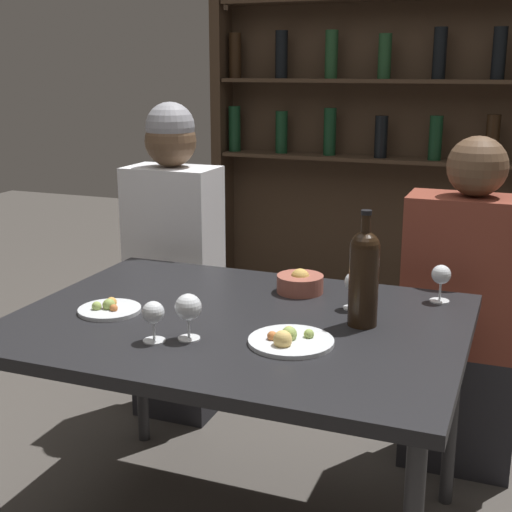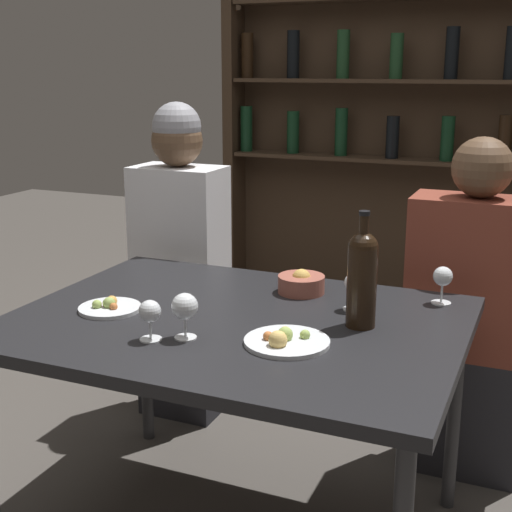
{
  "view_description": "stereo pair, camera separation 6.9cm",
  "coord_description": "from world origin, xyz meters",
  "px_view_note": "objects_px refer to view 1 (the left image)",
  "views": [
    {
      "loc": [
        0.75,
        -1.79,
        1.42
      ],
      "look_at": [
        0.0,
        0.14,
        0.87
      ],
      "focal_mm": 50.0,
      "sensor_mm": 36.0,
      "label": 1
    },
    {
      "loc": [
        0.81,
        -1.76,
        1.42
      ],
      "look_at": [
        0.0,
        0.14,
        0.87
      ],
      "focal_mm": 50.0,
      "sensor_mm": 36.0,
      "label": 2
    }
  ],
  "objects_px": {
    "food_plate_1": "(290,340)",
    "seated_person_right": "(465,319)",
    "wine_bottle": "(364,274)",
    "snack_bowl": "(300,283)",
    "seated_person_left": "(174,267)",
    "wine_glass_3": "(188,308)",
    "wine_glass_1": "(354,284)",
    "wine_glass_0": "(441,276)",
    "wine_glass_2": "(153,314)",
    "food_plate_0": "(109,309)"
  },
  "relations": [
    {
      "from": "food_plate_1",
      "to": "seated_person_left",
      "type": "distance_m",
      "value": 1.13
    },
    {
      "from": "wine_glass_1",
      "to": "seated_person_left",
      "type": "bearing_deg",
      "value": 150.53
    },
    {
      "from": "snack_bowl",
      "to": "seated_person_left",
      "type": "height_order",
      "value": "seated_person_left"
    },
    {
      "from": "wine_glass_2",
      "to": "snack_bowl",
      "type": "distance_m",
      "value": 0.59
    },
    {
      "from": "wine_glass_0",
      "to": "wine_glass_1",
      "type": "height_order",
      "value": "wine_glass_0"
    },
    {
      "from": "food_plate_1",
      "to": "seated_person_right",
      "type": "xyz_separation_m",
      "value": [
        0.38,
        0.82,
        -0.17
      ]
    },
    {
      "from": "food_plate_0",
      "to": "seated_person_right",
      "type": "xyz_separation_m",
      "value": [
        0.96,
        0.77,
        -0.17
      ]
    },
    {
      "from": "seated_person_right",
      "to": "seated_person_left",
      "type": "bearing_deg",
      "value": 180.0
    },
    {
      "from": "wine_glass_1",
      "to": "snack_bowl",
      "type": "relative_size",
      "value": 0.75
    },
    {
      "from": "wine_glass_1",
      "to": "food_plate_0",
      "type": "bearing_deg",
      "value": -156.5
    },
    {
      "from": "wine_glass_3",
      "to": "food_plate_1",
      "type": "distance_m",
      "value": 0.28
    },
    {
      "from": "wine_glass_1",
      "to": "wine_glass_0",
      "type": "bearing_deg",
      "value": 34.82
    },
    {
      "from": "snack_bowl",
      "to": "wine_glass_2",
      "type": "bearing_deg",
      "value": -112.83
    },
    {
      "from": "seated_person_left",
      "to": "wine_glass_3",
      "type": "bearing_deg",
      "value": -60.2
    },
    {
      "from": "wine_glass_1",
      "to": "wine_glass_2",
      "type": "relative_size",
      "value": 1.02
    },
    {
      "from": "wine_glass_2",
      "to": "food_plate_1",
      "type": "distance_m",
      "value": 0.36
    },
    {
      "from": "wine_glass_0",
      "to": "wine_glass_2",
      "type": "bearing_deg",
      "value": -137.29
    },
    {
      "from": "wine_bottle",
      "to": "seated_person_left",
      "type": "relative_size",
      "value": 0.25
    },
    {
      "from": "food_plate_0",
      "to": "seated_person_left",
      "type": "xyz_separation_m",
      "value": [
        -0.19,
        0.77,
        -0.1
      ]
    },
    {
      "from": "food_plate_0",
      "to": "snack_bowl",
      "type": "relative_size",
      "value": 1.24
    },
    {
      "from": "wine_glass_1",
      "to": "food_plate_1",
      "type": "relative_size",
      "value": 0.5
    },
    {
      "from": "snack_bowl",
      "to": "seated_person_left",
      "type": "distance_m",
      "value": 0.77
    },
    {
      "from": "snack_bowl",
      "to": "wine_glass_3",
      "type": "bearing_deg",
      "value": -106.84
    },
    {
      "from": "wine_glass_2",
      "to": "food_plate_1",
      "type": "bearing_deg",
      "value": 17.96
    },
    {
      "from": "wine_glass_0",
      "to": "wine_glass_2",
      "type": "height_order",
      "value": "wine_glass_0"
    },
    {
      "from": "wine_glass_0",
      "to": "wine_glass_1",
      "type": "relative_size",
      "value": 1.03
    },
    {
      "from": "wine_glass_0",
      "to": "wine_glass_1",
      "type": "bearing_deg",
      "value": -145.18
    },
    {
      "from": "wine_glass_2",
      "to": "seated_person_left",
      "type": "distance_m",
      "value": 1.04
    },
    {
      "from": "food_plate_1",
      "to": "wine_glass_0",
      "type": "bearing_deg",
      "value": 57.31
    },
    {
      "from": "wine_glass_2",
      "to": "food_plate_1",
      "type": "height_order",
      "value": "wine_glass_2"
    },
    {
      "from": "food_plate_0",
      "to": "seated_person_left",
      "type": "relative_size",
      "value": 0.14
    },
    {
      "from": "wine_glass_1",
      "to": "seated_person_left",
      "type": "distance_m",
      "value": 0.99
    },
    {
      "from": "wine_bottle",
      "to": "seated_person_left",
      "type": "distance_m",
      "value": 1.12
    },
    {
      "from": "wine_glass_3",
      "to": "seated_person_right",
      "type": "distance_m",
      "value": 1.12
    },
    {
      "from": "wine_glass_3",
      "to": "seated_person_right",
      "type": "height_order",
      "value": "seated_person_right"
    },
    {
      "from": "wine_glass_3",
      "to": "food_plate_1",
      "type": "xyz_separation_m",
      "value": [
        0.26,
        0.06,
        -0.07
      ]
    },
    {
      "from": "wine_glass_2",
      "to": "seated_person_right",
      "type": "bearing_deg",
      "value": 52.28
    },
    {
      "from": "wine_bottle",
      "to": "wine_glass_2",
      "type": "relative_size",
      "value": 2.96
    },
    {
      "from": "wine_glass_2",
      "to": "wine_glass_3",
      "type": "relative_size",
      "value": 0.88
    },
    {
      "from": "seated_person_left",
      "to": "food_plate_0",
      "type": "bearing_deg",
      "value": -76.29
    },
    {
      "from": "wine_glass_3",
      "to": "food_plate_0",
      "type": "height_order",
      "value": "wine_glass_3"
    },
    {
      "from": "wine_glass_2",
      "to": "snack_bowl",
      "type": "height_order",
      "value": "wine_glass_2"
    },
    {
      "from": "wine_glass_1",
      "to": "snack_bowl",
      "type": "distance_m",
      "value": 0.23
    },
    {
      "from": "wine_glass_1",
      "to": "food_plate_0",
      "type": "height_order",
      "value": "wine_glass_1"
    },
    {
      "from": "wine_bottle",
      "to": "seated_person_right",
      "type": "relative_size",
      "value": 0.27
    },
    {
      "from": "wine_glass_0",
      "to": "food_plate_1",
      "type": "distance_m",
      "value": 0.6
    },
    {
      "from": "seated_person_right",
      "to": "wine_glass_3",
      "type": "bearing_deg",
      "value": -125.96
    },
    {
      "from": "wine_bottle",
      "to": "snack_bowl",
      "type": "bearing_deg",
      "value": 138.64
    },
    {
      "from": "wine_bottle",
      "to": "seated_person_right",
      "type": "distance_m",
      "value": 0.72
    },
    {
      "from": "wine_bottle",
      "to": "food_plate_1",
      "type": "xyz_separation_m",
      "value": [
        -0.14,
        -0.21,
        -0.14
      ]
    }
  ]
}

